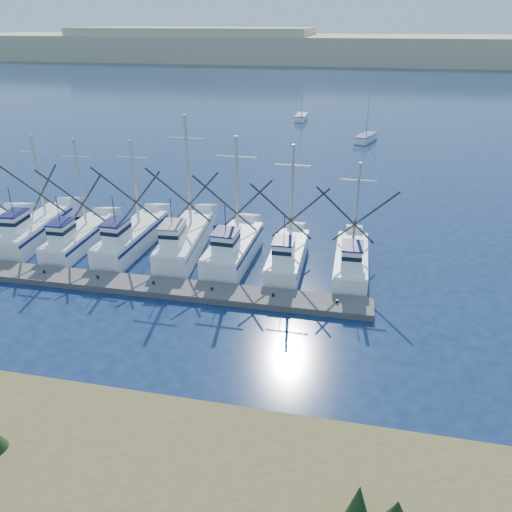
{
  "coord_description": "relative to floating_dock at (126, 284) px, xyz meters",
  "views": [
    {
      "loc": [
        4.32,
        -20.54,
        16.23
      ],
      "look_at": [
        -1.69,
        8.0,
        2.35
      ],
      "focal_mm": 35.0,
      "sensor_mm": 36.0,
      "label": 1
    }
  ],
  "objects": [
    {
      "name": "sailboat_far",
      "position": [
        3.78,
        63.31,
        0.29
      ],
      "size": [
        1.75,
        4.99,
        8.1
      ],
      "rotation": [
        0.0,
        0.0,
        0.0
      ],
      "color": "white",
      "rests_on": "ground"
    },
    {
      "name": "sailboat_near",
      "position": [
        15.2,
        48.29,
        0.28
      ],
      "size": [
        3.28,
        5.5,
        8.1
      ],
      "rotation": [
        0.0,
        0.0,
        -0.31
      ],
      "color": "white",
      "rests_on": "ground"
    },
    {
      "name": "ground",
      "position": [
        10.24,
        -6.33,
        -0.22
      ],
      "size": [
        500.0,
        500.0,
        0.0
      ],
      "primitive_type": "plane",
      "color": "#0D1D3C",
      "rests_on": "ground"
    },
    {
      "name": "dune_ridge",
      "position": [
        10.24,
        203.67,
        4.78
      ],
      "size": [
        360.0,
        60.0,
        10.0
      ],
      "primitive_type": "cube",
      "color": "tan",
      "rests_on": "ground"
    },
    {
      "name": "floating_dock",
      "position": [
        0.0,
        0.0,
        0.0
      ],
      "size": [
        32.49,
        2.35,
        0.43
      ],
      "primitive_type": "cube",
      "rotation": [
        0.0,
        0.0,
        0.01
      ],
      "color": "#57514E",
      "rests_on": "ground"
    },
    {
      "name": "trawler_fleet",
      "position": [
        0.07,
        5.21,
        0.78
      ],
      "size": [
        31.25,
        9.2,
        10.12
      ],
      "color": "white",
      "rests_on": "ground"
    }
  ]
}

